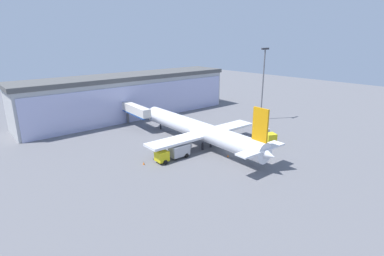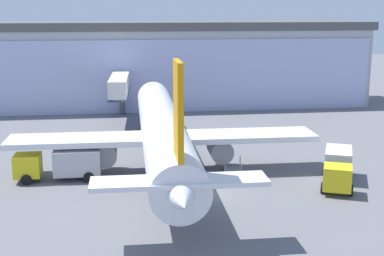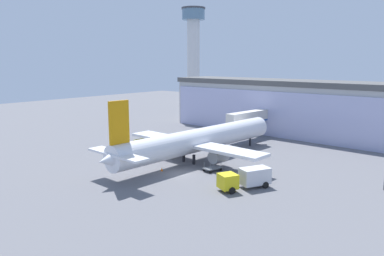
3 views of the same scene
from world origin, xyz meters
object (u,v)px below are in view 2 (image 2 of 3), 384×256
fuel_truck (338,167)px  baggage_cart (233,170)px  safety_cone_nose (172,196)px  airplane (163,131)px  catering_truck (61,163)px  jet_bridge (120,86)px

fuel_truck → baggage_cart: (-8.25, 3.60, -0.97)m
baggage_cart → fuel_truck: bearing=77.3°
baggage_cart → safety_cone_nose: 7.91m
airplane → baggage_cart: bearing=-117.9°
airplane → fuel_truck: 15.90m
catering_truck → baggage_cart: 15.04m
catering_truck → baggage_cart: bearing=176.6°
fuel_truck → safety_cone_nose: size_ratio=13.69×
fuel_truck → baggage_cart: size_ratio=2.47×
fuel_truck → catering_truck: bearing=-76.9°
jet_bridge → fuel_truck: size_ratio=1.76×
airplane → jet_bridge: bearing=11.1°
jet_bridge → fuel_truck: jet_bridge is taller
baggage_cart → safety_cone_nose: bearing=-40.2°
airplane → catering_truck: size_ratio=5.43×
jet_bridge → fuel_truck: 33.60m
catering_truck → fuel_truck: bearing=170.0°
catering_truck → safety_cone_nose: 11.02m
airplane → safety_cone_nose: (-0.33, -8.51, -3.25)m
airplane → catering_truck: (-9.11, -1.96, -2.06)m
catering_truck → safety_cone_nose: bearing=145.9°
safety_cone_nose → baggage_cart: bearing=39.0°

